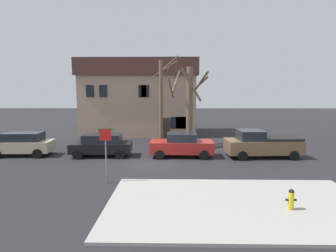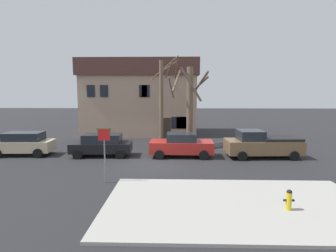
# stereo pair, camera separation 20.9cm
# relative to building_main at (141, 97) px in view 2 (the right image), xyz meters

# --- Properties ---
(ground_plane) EXTENTS (120.00, 120.00, 0.00)m
(ground_plane) POSITION_rel_building_main_xyz_m (2.36, -13.29, -4.15)
(ground_plane) COLOR #262628
(sidewalk_slab) EXTENTS (11.04, 6.03, 0.12)m
(sidewalk_slab) POSITION_rel_building_main_xyz_m (6.50, -19.70, -4.09)
(sidewalk_slab) COLOR #A8A59E
(sidewalk_slab) RESTS_ON ground_plane
(building_main) EXTENTS (12.61, 7.27, 8.14)m
(building_main) POSITION_rel_building_main_xyz_m (0.00, 0.00, 0.00)
(building_main) COLOR tan
(building_main) RESTS_ON ground_plane
(tree_bare_near) EXTENTS (2.45, 2.73, 7.76)m
(tree_bare_near) POSITION_rel_building_main_xyz_m (2.82, -7.42, 0.02)
(tree_bare_near) COLOR brown
(tree_bare_near) RESTS_ON ground_plane
(tree_bare_mid) EXTENTS (3.12, 2.57, 6.76)m
(tree_bare_mid) POSITION_rel_building_main_xyz_m (5.12, -8.02, -0.42)
(tree_bare_mid) COLOR brown
(tree_bare_mid) RESTS_ON ground_plane
(car_beige_wagon) EXTENTS (4.35, 2.12, 1.74)m
(car_beige_wagon) POSITION_rel_building_main_xyz_m (-7.43, -11.08, -3.24)
(car_beige_wagon) COLOR #C6B793
(car_beige_wagon) RESTS_ON ground_plane
(car_black_wagon) EXTENTS (4.47, 2.22, 1.64)m
(car_black_wagon) POSITION_rel_building_main_xyz_m (-1.52, -11.15, -3.29)
(car_black_wagon) COLOR black
(car_black_wagon) RESTS_ON ground_plane
(car_red_sedan) EXTENTS (4.59, 2.13, 1.73)m
(car_red_sedan) POSITION_rel_building_main_xyz_m (4.36, -11.15, -3.28)
(car_red_sedan) COLOR #AD231E
(car_red_sedan) RESTS_ON ground_plane
(pickup_truck_brown) EXTENTS (5.40, 2.48, 1.98)m
(pickup_truck_brown) POSITION_rel_building_main_xyz_m (10.20, -11.20, -3.19)
(pickup_truck_brown) COLOR brown
(pickup_truck_brown) RESTS_ON ground_plane
(fire_hydrant) EXTENTS (0.42, 0.22, 0.82)m
(fire_hydrant) POSITION_rel_building_main_xyz_m (8.37, -20.23, -3.60)
(fire_hydrant) COLOR gold
(fire_hydrant) RESTS_ON sidewalk_slab
(street_sign_pole) EXTENTS (0.76, 0.07, 2.90)m
(street_sign_pole) POSITION_rel_building_main_xyz_m (0.27, -17.01, -2.12)
(street_sign_pole) COLOR slate
(street_sign_pole) RESTS_ON ground_plane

